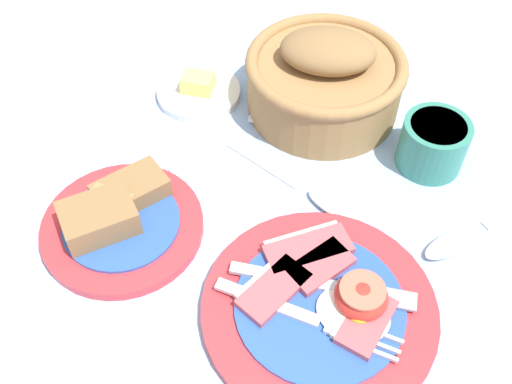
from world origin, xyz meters
TOP-DOWN VIEW (x-y plane):
  - ground_plane at (0.00, 0.00)m, footprint 3.00×3.00m
  - breakfast_plate at (0.08, 0.01)m, footprint 0.23×0.23m
  - bread_plate at (-0.16, 0.01)m, footprint 0.18×0.18m
  - sugar_cup at (0.12, 0.25)m, footprint 0.08×0.08m
  - bread_basket at (-0.03, 0.29)m, footprint 0.20×0.20m
  - butter_dish at (-0.19, 0.24)m, footprint 0.11×0.11m
  - teaspoon_by_saucer at (0.19, 0.16)m, footprint 0.12×0.17m
  - teaspoon_near_cup at (-0.10, 0.22)m, footprint 0.09×0.18m
  - teaspoon_stray at (0.02, 0.14)m, footprint 0.19×0.07m

SIDE VIEW (x-z plane):
  - ground_plane at x=0.00m, z-range 0.00..0.00m
  - teaspoon_by_saucer at x=0.19m, z-range 0.00..0.01m
  - teaspoon_near_cup at x=-0.10m, z-range 0.00..0.01m
  - teaspoon_stray at x=0.02m, z-range 0.00..0.01m
  - butter_dish at x=-0.19m, z-range -0.01..0.02m
  - breakfast_plate at x=0.08m, z-range -0.01..0.03m
  - bread_plate at x=-0.16m, z-range -0.01..0.04m
  - sugar_cup at x=0.12m, z-range 0.00..0.06m
  - bread_basket at x=-0.03m, z-range -0.01..0.10m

